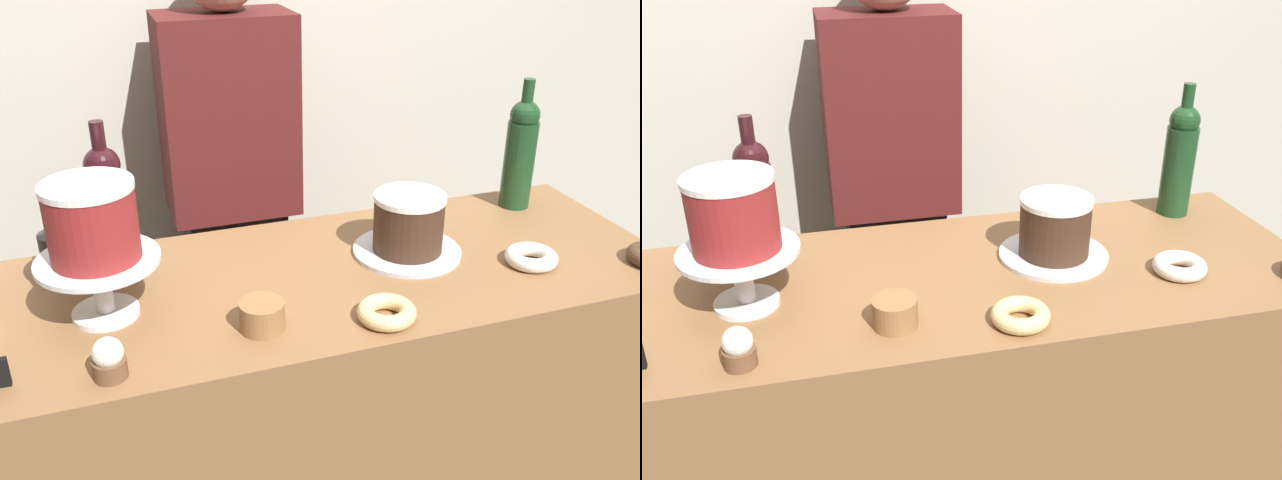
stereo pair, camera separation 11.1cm
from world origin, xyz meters
TOP-DOWN VIEW (x-y plane):
  - back_wall at (0.00, 0.86)m, footprint 6.00×0.05m
  - display_counter at (0.00, 0.00)m, footprint 1.52×0.56m
  - cake_stand_pedestal at (-0.43, -0.02)m, footprint 0.23×0.23m
  - white_layer_cake at (-0.43, -0.02)m, footprint 0.16×0.16m
  - silver_serving_platter at (0.21, 0.03)m, footprint 0.24×0.24m
  - chocolate_round_cake at (0.21, 0.03)m, footprint 0.16×0.16m
  - wine_bottle_dark_red at (-0.40, 0.15)m, footprint 0.08×0.08m
  - wine_bottle_green at (0.59, 0.19)m, footprint 0.08×0.08m
  - cupcake_vanilla at (-0.44, -0.22)m, footprint 0.06×0.06m
  - donut_sugar at (0.44, -0.10)m, footprint 0.11×0.11m
  - donut_glazed at (0.06, -0.21)m, footprint 0.11×0.11m
  - cookie_stack at (-0.17, -0.16)m, footprint 0.08×0.08m
  - coffee_cup_ceramic at (-0.51, 0.20)m, footprint 0.08×0.08m
  - barista_figure at (-0.05, 0.63)m, footprint 0.36×0.22m

SIDE VIEW (x-z plane):
  - display_counter at x=0.00m, z-range 0.00..0.95m
  - barista_figure at x=-0.05m, z-range 0.04..1.64m
  - silver_serving_platter at x=0.21m, z-range 0.95..0.96m
  - donut_sugar at x=0.44m, z-range 0.95..0.99m
  - donut_glazed at x=0.06m, z-range 0.95..0.99m
  - cookie_stack at x=-0.17m, z-range 0.95..1.01m
  - cupcake_vanilla at x=-0.44m, z-range 0.95..1.03m
  - coffee_cup_ceramic at x=-0.51m, z-range 0.95..1.04m
  - chocolate_round_cake at x=0.21m, z-range 0.96..1.09m
  - cake_stand_pedestal at x=-0.43m, z-range 0.98..1.10m
  - wine_bottle_dark_red at x=-0.40m, z-range 0.94..1.26m
  - wine_bottle_green at x=0.59m, z-range 0.94..1.26m
  - white_layer_cake at x=-0.43m, z-range 1.08..1.22m
  - back_wall at x=0.00m, z-range 0.00..2.60m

